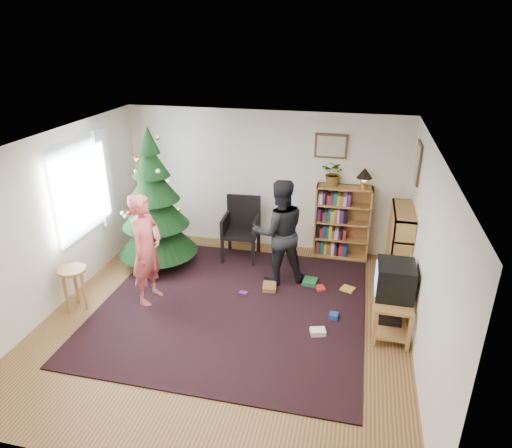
% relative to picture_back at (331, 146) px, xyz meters
% --- Properties ---
extents(floor, '(5.00, 5.00, 0.00)m').
position_rel_picture_back_xyz_m(floor, '(-1.15, -2.48, -1.95)').
color(floor, brown).
rests_on(floor, ground).
extents(ceiling, '(5.00, 5.00, 0.00)m').
position_rel_picture_back_xyz_m(ceiling, '(-1.15, -2.48, 0.55)').
color(ceiling, white).
rests_on(ceiling, wall_back).
extents(wall_back, '(5.00, 0.02, 2.50)m').
position_rel_picture_back_xyz_m(wall_back, '(-1.15, 0.02, -0.70)').
color(wall_back, silver).
rests_on(wall_back, floor).
extents(wall_front, '(5.00, 0.02, 2.50)m').
position_rel_picture_back_xyz_m(wall_front, '(-1.15, -4.97, -0.70)').
color(wall_front, silver).
rests_on(wall_front, floor).
extents(wall_left, '(0.02, 5.00, 2.50)m').
position_rel_picture_back_xyz_m(wall_left, '(-3.65, -2.48, -0.70)').
color(wall_left, silver).
rests_on(wall_left, floor).
extents(wall_right, '(0.02, 5.00, 2.50)m').
position_rel_picture_back_xyz_m(wall_right, '(1.35, -2.48, -0.70)').
color(wall_right, silver).
rests_on(wall_right, floor).
extents(rug, '(3.80, 3.60, 0.02)m').
position_rel_picture_back_xyz_m(rug, '(-1.15, -2.17, -1.94)').
color(rug, black).
rests_on(rug, floor).
extents(window_pane, '(0.04, 1.20, 1.40)m').
position_rel_picture_back_xyz_m(window_pane, '(-3.62, -1.88, -0.45)').
color(window_pane, silver).
rests_on(window_pane, wall_left).
extents(curtain, '(0.06, 0.35, 1.60)m').
position_rel_picture_back_xyz_m(curtain, '(-3.58, -1.18, -0.45)').
color(curtain, silver).
rests_on(curtain, wall_left).
extents(picture_back, '(0.55, 0.03, 0.42)m').
position_rel_picture_back_xyz_m(picture_back, '(0.00, 0.00, 0.00)').
color(picture_back, '#4C3319').
rests_on(picture_back, wall_back).
extents(picture_right, '(0.03, 0.50, 0.60)m').
position_rel_picture_back_xyz_m(picture_right, '(1.33, -0.73, 0.00)').
color(picture_right, '#4C3319').
rests_on(picture_right, wall_right).
extents(christmas_tree, '(1.32, 1.32, 2.39)m').
position_rel_picture_back_xyz_m(christmas_tree, '(-2.73, -1.18, -0.95)').
color(christmas_tree, '#3F2816').
rests_on(christmas_tree, rug).
extents(bookshelf_back, '(0.95, 0.30, 1.30)m').
position_rel_picture_back_xyz_m(bookshelf_back, '(0.29, -0.14, -1.29)').
color(bookshelf_back, '#AB843D').
rests_on(bookshelf_back, floor).
extents(bookshelf_right, '(0.30, 0.95, 1.30)m').
position_rel_picture_back_xyz_m(bookshelf_right, '(1.19, -1.01, -1.29)').
color(bookshelf_right, '#AB843D').
rests_on(bookshelf_right, floor).
extents(tv_stand, '(0.48, 0.87, 0.55)m').
position_rel_picture_back_xyz_m(tv_stand, '(1.07, -2.21, -1.63)').
color(tv_stand, '#AB843D').
rests_on(tv_stand, floor).
extents(crt_tv, '(0.48, 0.52, 0.45)m').
position_rel_picture_back_xyz_m(crt_tv, '(1.07, -2.21, -1.17)').
color(crt_tv, black).
rests_on(crt_tv, tv_stand).
extents(armchair, '(0.62, 0.62, 1.09)m').
position_rel_picture_back_xyz_m(armchair, '(-1.41, -0.52, -1.36)').
color(armchair, black).
rests_on(armchair, rug).
extents(stool, '(0.39, 0.39, 0.65)m').
position_rel_picture_back_xyz_m(stool, '(-3.34, -2.70, -1.44)').
color(stool, '#AB843D').
rests_on(stool, floor).
extents(person_standing, '(0.48, 0.66, 1.69)m').
position_rel_picture_back_xyz_m(person_standing, '(-2.40, -2.25, -1.11)').
color(person_standing, '#C34F4E').
rests_on(person_standing, rug).
extents(person_by_chair, '(1.02, 0.92, 1.72)m').
position_rel_picture_back_xyz_m(person_by_chair, '(-0.63, -1.26, -1.09)').
color(person_by_chair, black).
rests_on(person_by_chair, rug).
extents(potted_plant, '(0.50, 0.47, 0.44)m').
position_rel_picture_back_xyz_m(potted_plant, '(0.09, -0.14, -0.43)').
color(potted_plant, gray).
rests_on(potted_plant, bookshelf_back).
extents(table_lamp, '(0.26, 0.26, 0.35)m').
position_rel_picture_back_xyz_m(table_lamp, '(0.59, -0.14, -0.41)').
color(table_lamp, '#A57F33').
rests_on(table_lamp, bookshelf_back).
extents(floor_clutter, '(1.76, 1.48, 0.08)m').
position_rel_picture_back_xyz_m(floor_clutter, '(-0.12, -1.73, -1.91)').
color(floor_clutter, '#A51E19').
rests_on(floor_clutter, rug).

